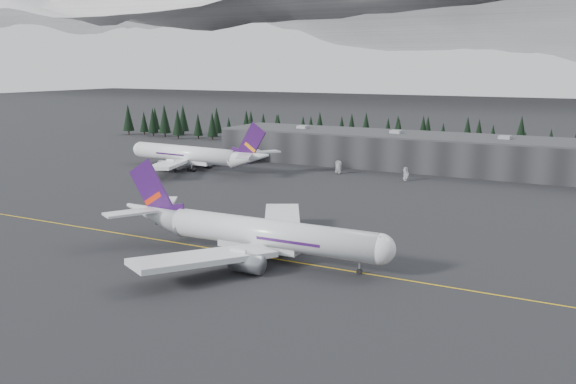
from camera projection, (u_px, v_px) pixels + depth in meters
The scene contains 8 objects.
ground at pixel (243, 250), 134.53m from camera, with size 1400.00×1400.00×0.00m, color black.
taxiline at pixel (237, 253), 132.80m from camera, with size 400.00×0.40×0.02m, color gold.
terminal at pixel (421, 151), 241.06m from camera, with size 160.00×30.00×12.60m.
treeline at pixel (447, 138), 272.73m from camera, with size 360.00×20.00×15.00m, color black.
jet_main at pixel (248, 232), 129.19m from camera, with size 62.71×57.89×18.44m.
jet_parked at pixel (197, 155), 237.11m from camera, with size 64.54×59.40×18.97m.
gse_vehicle_a at pixel (339, 172), 228.99m from camera, with size 2.21×4.78×1.33m, color silver.
gse_vehicle_b at pixel (406, 179), 214.45m from camera, with size 1.90×4.72×1.61m, color white.
Camera 1 is at (70.15, -109.33, 38.29)m, focal length 40.00 mm.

